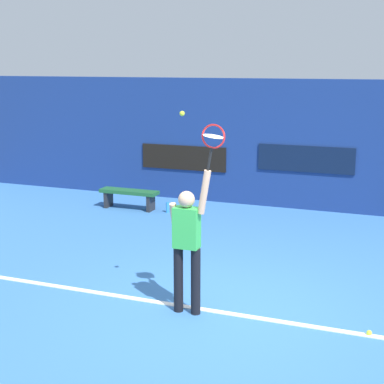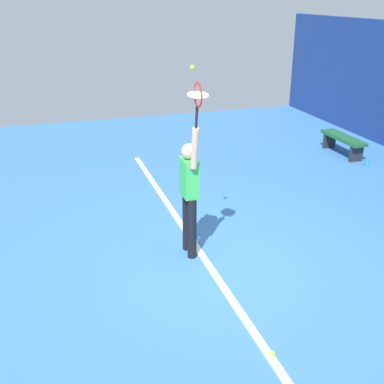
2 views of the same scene
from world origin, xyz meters
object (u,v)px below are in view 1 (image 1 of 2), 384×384
Objects in this scene: court_bench at (129,195)px; water_bottle at (168,207)px; tennis_player at (187,241)px; tennis_ball at (182,114)px; tennis_racket at (213,139)px; spare_ball at (369,333)px.

court_bench is 5.83× the size of water_bottle.
tennis_player reaches higher than water_bottle.
tennis_ball reaches higher than court_bench.
tennis_racket is 9.15× the size of spare_ball.
court_bench is 20.59× the size of spare_ball.
tennis_ball is at bearing -55.66° from court_bench.
spare_ball is at bearing -44.58° from water_bottle.
tennis_ball is (-0.45, 0.07, 0.30)m from tennis_racket.
tennis_ball is at bearing 143.15° from tennis_player.
tennis_racket reaches higher than court_bench.
tennis_racket reaches higher than spare_ball.
tennis_racket is 0.44× the size of court_bench.
water_bottle reaches higher than spare_ball.
tennis_racket reaches higher than water_bottle.
water_bottle is at bearing 135.42° from spare_ball.
tennis_player is at bearing -55.31° from court_bench.
tennis_ball is 1.00× the size of spare_ball.
court_bench reaches higher than water_bottle.
tennis_racket is 3.11m from spare_ball.
tennis_racket is (0.36, -0.00, 1.38)m from tennis_player.
water_bottle is (0.97, 0.00, -0.22)m from court_bench.
water_bottle is (-2.33, 4.83, -2.57)m from tennis_ball.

